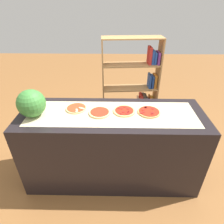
# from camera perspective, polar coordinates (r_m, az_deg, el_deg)

# --- Properties ---
(ground_plane) EXTENTS (12.00, 12.00, 0.00)m
(ground_plane) POSITION_cam_1_polar(r_m,az_deg,el_deg) (2.73, 0.00, -17.62)
(ground_plane) COLOR brown
(counter) EXTENTS (2.06, 0.72, 0.96)m
(counter) POSITION_cam_1_polar(r_m,az_deg,el_deg) (2.39, 0.00, -10.18)
(counter) COLOR black
(counter) RESTS_ON ground_plane
(parchment_paper) EXTENTS (1.83, 0.53, 0.00)m
(parchment_paper) POSITION_cam_1_polar(r_m,az_deg,el_deg) (2.10, 0.00, -0.44)
(parchment_paper) COLOR beige
(parchment_paper) RESTS_ON counter
(pizza_mushroom_0) EXTENTS (0.24, 0.24, 0.02)m
(pizza_mushroom_0) POSITION_cam_1_polar(r_m,az_deg,el_deg) (2.21, -10.58, 1.12)
(pizza_mushroom_0) COLOR #E5C17F
(pizza_mushroom_0) RESTS_ON parchment_paper
(pizza_plain_1) EXTENTS (0.24, 0.24, 0.02)m
(pizza_plain_1) POSITION_cam_1_polar(r_m,az_deg,el_deg) (2.10, -3.71, -0.06)
(pizza_plain_1) COLOR #E5C17F
(pizza_plain_1) RESTS_ON parchment_paper
(pizza_pepperoni_2) EXTENTS (0.25, 0.25, 0.02)m
(pizza_pepperoni_2) POSITION_cam_1_polar(r_m,az_deg,el_deg) (2.13, 3.69, 0.34)
(pizza_pepperoni_2) COLOR #DBB26B
(pizza_pepperoni_2) RESTS_ON parchment_paper
(pizza_pepperoni_3) EXTENTS (0.25, 0.25, 0.02)m
(pizza_pepperoni_3) POSITION_cam_1_polar(r_m,az_deg,el_deg) (2.15, 10.97, 0.06)
(pizza_pepperoni_3) COLOR tan
(pizza_pepperoni_3) RESTS_ON parchment_paper
(watermelon) EXTENTS (0.30, 0.30, 0.30)m
(watermelon) POSITION_cam_1_polar(r_m,az_deg,el_deg) (2.16, -22.97, 2.40)
(watermelon) COLOR #387A33
(watermelon) RESTS_ON counter
(bookshelf) EXTENTS (0.90, 0.33, 1.56)m
(bookshelf) POSITION_cam_1_polar(r_m,az_deg,el_deg) (3.17, 7.43, 6.13)
(bookshelf) COLOR #A87A47
(bookshelf) RESTS_ON ground_plane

